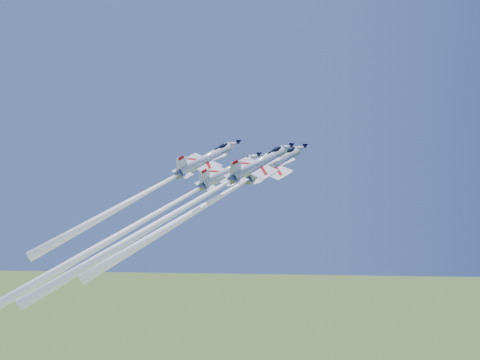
# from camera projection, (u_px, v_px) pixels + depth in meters

# --- Properties ---
(jet_lead) EXTENTS (31.28, 28.33, 33.73)m
(jet_lead) POSITION_uv_depth(u_px,v_px,m) (214.00, 200.00, 101.92)
(jet_lead) COLOR silver
(jet_left) EXTENTS (28.93, 25.95, 30.66)m
(jet_left) POSITION_uv_depth(u_px,v_px,m) (152.00, 189.00, 105.16)
(jet_left) COLOR silver
(jet_right) EXTENTS (31.51, 29.01, 35.55)m
(jet_right) POSITION_uv_depth(u_px,v_px,m) (182.00, 209.00, 90.15)
(jet_right) COLOR silver
(jet_slot) EXTENTS (32.19, 29.88, 37.64)m
(jet_slot) POSITION_uv_depth(u_px,v_px,m) (145.00, 220.00, 93.17)
(jet_slot) COLOR silver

